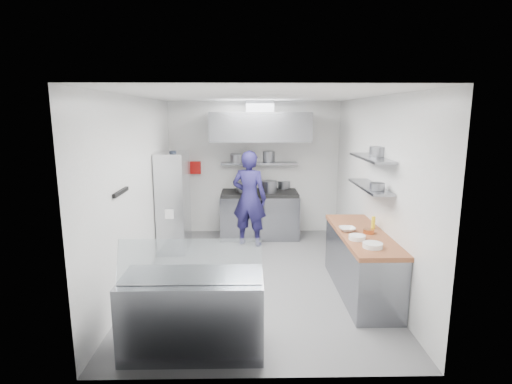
{
  "coord_description": "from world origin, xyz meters",
  "views": [
    {
      "loc": [
        -0.12,
        -5.98,
        2.54
      ],
      "look_at": [
        0.0,
        0.6,
        1.25
      ],
      "focal_mm": 28.0,
      "sensor_mm": 36.0,
      "label": 1
    }
  ],
  "objects_px": {
    "gas_range": "(259,216)",
    "wire_rack": "(174,202)",
    "chef": "(249,198)",
    "display_case": "(193,314)"
  },
  "relations": [
    {
      "from": "gas_range",
      "to": "wire_rack",
      "type": "height_order",
      "value": "wire_rack"
    },
    {
      "from": "gas_range",
      "to": "chef",
      "type": "height_order",
      "value": "chef"
    },
    {
      "from": "chef",
      "to": "wire_rack",
      "type": "relative_size",
      "value": 1.01
    },
    {
      "from": "gas_range",
      "to": "wire_rack",
      "type": "relative_size",
      "value": 0.86
    },
    {
      "from": "chef",
      "to": "display_case",
      "type": "height_order",
      "value": "chef"
    },
    {
      "from": "wire_rack",
      "to": "display_case",
      "type": "height_order",
      "value": "wire_rack"
    },
    {
      "from": "wire_rack",
      "to": "display_case",
      "type": "relative_size",
      "value": 1.23
    },
    {
      "from": "gas_range",
      "to": "chef",
      "type": "relative_size",
      "value": 0.86
    },
    {
      "from": "wire_rack",
      "to": "display_case",
      "type": "bearing_deg",
      "value": -76.44
    },
    {
      "from": "chef",
      "to": "wire_rack",
      "type": "height_order",
      "value": "chef"
    }
  ]
}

